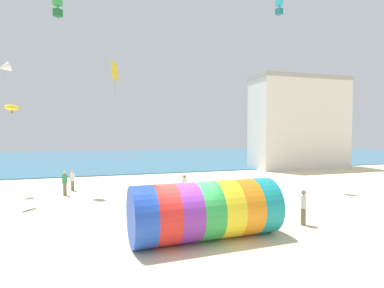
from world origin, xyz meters
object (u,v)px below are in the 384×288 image
(kite_yellow_diamond, at_px, (115,71))
(bystander_far_left, at_px, (184,188))
(kite_white_delta, at_px, (4,67))
(bystander_mid_beach, at_px, (72,180))
(kite_cyan_box, at_px, (279,7))
(kite_handler, at_px, (303,207))
(kite_green_box, at_px, (58,7))
(giant_inflatable_tube, at_px, (206,210))
(kite_yellow_parafoil, at_px, (12,107))
(bystander_near_water, at_px, (65,183))

(kite_yellow_diamond, bearing_deg, bystander_far_left, -64.95)
(kite_white_delta, relative_size, bystander_mid_beach, 0.91)
(kite_white_delta, relative_size, kite_cyan_box, 1.10)
(kite_handler, relative_size, kite_white_delta, 1.24)
(kite_yellow_diamond, height_order, bystander_mid_beach, kite_yellow_diamond)
(kite_handler, relative_size, bystander_mid_beach, 1.12)
(kite_green_box, relative_size, kite_white_delta, 1.04)
(giant_inflatable_tube, height_order, bystander_far_left, giant_inflatable_tube)
(kite_green_box, distance_m, kite_yellow_diamond, 6.36)
(kite_yellow_diamond, xyz_separation_m, kite_cyan_box, (12.96, -5.48, 4.92))
(giant_inflatable_tube, distance_m, kite_cyan_box, 19.51)
(kite_green_box, xyz_separation_m, kite_white_delta, (-3.79, 0.27, -4.72))
(kite_yellow_parafoil, relative_size, kite_white_delta, 0.84)
(kite_yellow_parafoil, height_order, bystander_near_water, kite_yellow_parafoil)
(kite_yellow_parafoil, relative_size, kite_cyan_box, 0.92)
(kite_yellow_parafoil, height_order, kite_yellow_diamond, kite_yellow_diamond)
(kite_yellow_diamond, distance_m, bystander_far_left, 13.08)
(kite_handler, xyz_separation_m, kite_cyan_box, (4.63, 9.58, 13.92))
(bystander_mid_beach, bearing_deg, kite_green_box, 149.73)
(kite_cyan_box, distance_m, bystander_near_water, 21.76)
(kite_yellow_parafoil, bearing_deg, giant_inflatable_tube, -43.91)
(kite_cyan_box, bearing_deg, kite_green_box, 169.02)
(giant_inflatable_tube, xyz_separation_m, kite_yellow_parafoil, (-9.64, 9.28, 4.87))
(giant_inflatable_tube, bearing_deg, kite_green_box, 119.02)
(giant_inflatable_tube, bearing_deg, kite_cyan_box, 45.37)
(kite_green_box, height_order, bystander_far_left, kite_green_box)
(giant_inflatable_tube, distance_m, kite_handler, 5.24)
(kite_handler, distance_m, bystander_mid_beach, 17.06)
(kite_yellow_parafoil, distance_m, kite_cyan_box, 21.35)
(kite_yellow_parafoil, height_order, bystander_mid_beach, kite_yellow_parafoil)
(kite_handler, height_order, bystander_far_left, bystander_far_left)
(bystander_near_water, xyz_separation_m, bystander_far_left, (7.76, -4.21, -0.00))
(kite_white_delta, distance_m, bystander_near_water, 9.83)
(kite_cyan_box, bearing_deg, kite_yellow_parafoil, -177.98)
(bystander_near_water, height_order, bystander_far_left, bystander_near_water)
(kite_handler, distance_m, kite_green_box, 22.36)
(kite_yellow_diamond, bearing_deg, giant_inflatable_tube, -78.59)
(kite_green_box, distance_m, kite_cyan_box, 17.56)
(giant_inflatable_tube, distance_m, bystander_far_left, 6.92)
(kite_green_box, bearing_deg, kite_white_delta, 175.91)
(kite_handler, distance_m, kite_cyan_box, 17.52)
(kite_green_box, distance_m, kite_yellow_parafoil, 9.23)
(kite_yellow_diamond, relative_size, bystander_far_left, 1.55)
(kite_green_box, relative_size, bystander_near_water, 0.83)
(kite_cyan_box, height_order, bystander_near_water, kite_cyan_box)
(kite_yellow_parafoil, relative_size, bystander_mid_beach, 0.76)
(kite_yellow_parafoil, xyz_separation_m, bystander_far_left, (10.54, -2.43, -5.20))
(kite_handler, bearing_deg, kite_white_delta, 141.16)
(kite_green_box, height_order, kite_cyan_box, kite_cyan_box)
(kite_green_box, relative_size, kite_yellow_diamond, 0.54)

